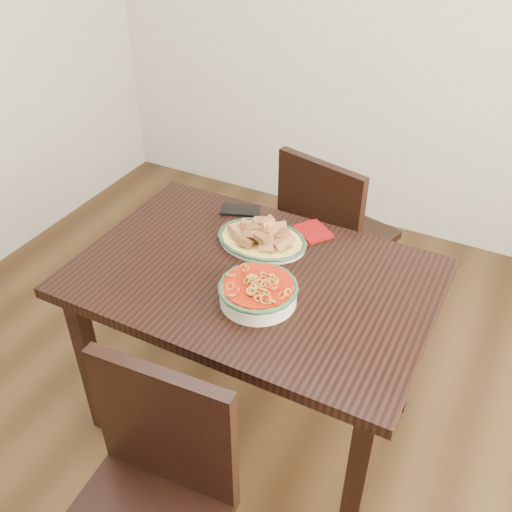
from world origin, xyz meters
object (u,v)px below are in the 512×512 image
at_px(chair_far, 330,232).
at_px(fish_plate, 262,232).
at_px(dining_table, 253,295).
at_px(noodle_bowl, 258,290).
at_px(smartphone, 240,210).
at_px(chair_near, 150,496).

bearing_deg(chair_far, fish_plate, 95.46).
height_order(dining_table, chair_far, chair_far).
distance_m(chair_far, noodle_bowl, 0.88).
xyz_separation_m(noodle_bowl, smartphone, (-0.31, 0.45, -0.04)).
bearing_deg(fish_plate, chair_near, -82.76).
bearing_deg(dining_table, smartphone, 125.15).
bearing_deg(chair_near, chair_far, 87.56).
bearing_deg(noodle_bowl, chair_near, -92.08).
xyz_separation_m(fish_plate, smartphone, (-0.17, 0.15, -0.04)).
bearing_deg(chair_far, dining_table, 102.06).
xyz_separation_m(chair_near, smartphone, (-0.29, 1.05, 0.26)).
bearing_deg(noodle_bowl, dining_table, 123.83).
relative_size(dining_table, fish_plate, 3.64).
bearing_deg(smartphone, dining_table, -74.43).
distance_m(dining_table, smartphone, 0.41).
height_order(chair_near, noodle_bowl, chair_near).
height_order(chair_far, chair_near, same).
bearing_deg(noodle_bowl, fish_plate, 114.80).
bearing_deg(smartphone, chair_far, 36.83).
bearing_deg(fish_plate, dining_table, -72.13).
height_order(chair_far, fish_plate, chair_far).
bearing_deg(smartphone, chair_near, -94.19).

